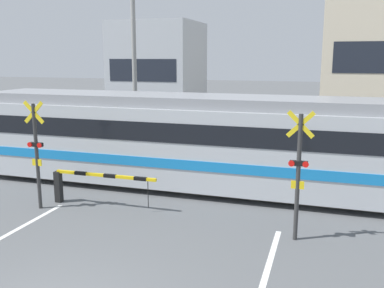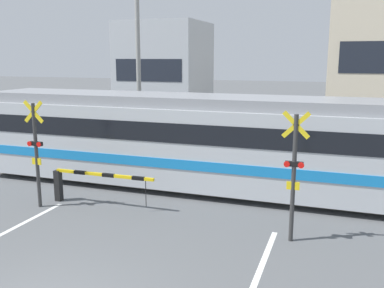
{
  "view_description": "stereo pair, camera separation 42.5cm",
  "coord_description": "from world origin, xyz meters",
  "px_view_note": "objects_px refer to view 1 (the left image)",
  "views": [
    {
      "loc": [
        4.41,
        -5.54,
        4.56
      ],
      "look_at": [
        0.0,
        8.38,
        1.6
      ],
      "focal_mm": 40.0,
      "sensor_mm": 36.0,
      "label": 1
    },
    {
      "loc": [
        4.81,
        -5.41,
        4.56
      ],
      "look_at": [
        0.0,
        8.38,
        1.6
      ],
      "focal_mm": 40.0,
      "sensor_mm": 36.0,
      "label": 2
    }
  ],
  "objects_px": {
    "crossing_barrier_near": "(82,181)",
    "pedestrian": "(261,133)",
    "crossing_signal_left": "(36,150)",
    "crossing_barrier_far": "(279,156)",
    "crossing_signal_right": "(298,170)",
    "commuter_train": "(276,144)"
  },
  "relations": [
    {
      "from": "crossing_barrier_near",
      "to": "pedestrian",
      "type": "bearing_deg",
      "value": 64.92
    },
    {
      "from": "crossing_signal_left",
      "to": "pedestrian",
      "type": "bearing_deg",
      "value": 61.33
    },
    {
      "from": "crossing_barrier_far",
      "to": "crossing_signal_left",
      "type": "bearing_deg",
      "value": -137.06
    },
    {
      "from": "crossing_signal_left",
      "to": "crossing_signal_right",
      "type": "xyz_separation_m",
      "value": [
        7.66,
        0.0,
        0.0
      ]
    },
    {
      "from": "crossing_barrier_near",
      "to": "pedestrian",
      "type": "xyz_separation_m",
      "value": [
        4.22,
        9.02,
        0.25
      ]
    },
    {
      "from": "crossing_barrier_far",
      "to": "pedestrian",
      "type": "distance_m",
      "value": 3.81
    },
    {
      "from": "crossing_signal_right",
      "to": "pedestrian",
      "type": "height_order",
      "value": "crossing_signal_right"
    },
    {
      "from": "crossing_barrier_far",
      "to": "crossing_signal_left",
      "type": "relative_size",
      "value": 1.05
    },
    {
      "from": "commuter_train",
      "to": "crossing_barrier_far",
      "type": "xyz_separation_m",
      "value": [
        -0.13,
        2.66,
        -1.0
      ]
    },
    {
      "from": "pedestrian",
      "to": "crossing_barrier_far",
      "type": "bearing_deg",
      "value": -70.45
    },
    {
      "from": "crossing_barrier_far",
      "to": "crossing_signal_right",
      "type": "xyz_separation_m",
      "value": [
        1.09,
        -6.12,
        1.07
      ]
    },
    {
      "from": "crossing_signal_left",
      "to": "crossing_signal_right",
      "type": "distance_m",
      "value": 7.66
    },
    {
      "from": "commuter_train",
      "to": "crossing_signal_right",
      "type": "bearing_deg",
      "value": -74.48
    },
    {
      "from": "commuter_train",
      "to": "pedestrian",
      "type": "relative_size",
      "value": 12.43
    },
    {
      "from": "crossing_barrier_far",
      "to": "crossing_signal_right",
      "type": "height_order",
      "value": "crossing_signal_right"
    },
    {
      "from": "commuter_train",
      "to": "crossing_signal_right",
      "type": "relative_size",
      "value": 6.53
    },
    {
      "from": "crossing_barrier_near",
      "to": "crossing_barrier_far",
      "type": "xyz_separation_m",
      "value": [
        5.49,
        5.43,
        0.0
      ]
    },
    {
      "from": "commuter_train",
      "to": "crossing_barrier_far",
      "type": "bearing_deg",
      "value": 92.7
    },
    {
      "from": "pedestrian",
      "to": "crossing_signal_left",
      "type": "bearing_deg",
      "value": -118.67
    },
    {
      "from": "commuter_train",
      "to": "crossing_signal_right",
      "type": "xyz_separation_m",
      "value": [
        0.96,
        -3.46,
        0.07
      ]
    },
    {
      "from": "crossing_barrier_far",
      "to": "crossing_barrier_near",
      "type": "bearing_deg",
      "value": -135.29
    },
    {
      "from": "crossing_barrier_near",
      "to": "commuter_train",
      "type": "bearing_deg",
      "value": 26.29
    }
  ]
}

